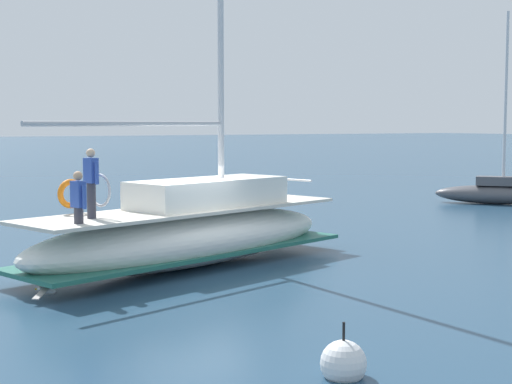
{
  "coord_description": "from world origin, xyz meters",
  "views": [
    {
      "loc": [
        17.12,
        -8.22,
        3.61
      ],
      "look_at": [
        -0.51,
        2.03,
        1.8
      ],
      "focal_mm": 54.48,
      "sensor_mm": 36.0,
      "label": 1
    }
  ],
  "objects": [
    {
      "name": "ground_plane",
      "position": [
        0.0,
        0.0,
        0.0
      ],
      "size": [
        400.0,
        400.0,
        0.0
      ],
      "primitive_type": "plane",
      "color": "navy"
    },
    {
      "name": "main_sailboat",
      "position": [
        -0.53,
        0.11,
        0.92
      ],
      "size": [
        5.1,
        9.88,
        13.92
      ],
      "color": "white",
      "rests_on": "ground"
    },
    {
      "name": "moored_catamaran",
      "position": [
        -7.42,
        18.45,
        0.58
      ],
      "size": [
        4.75,
        4.25,
        8.51
      ],
      "color": "#4C4C51",
      "rests_on": "ground"
    },
    {
      "name": "seagull",
      "position": [
        1.39,
        -4.03,
        0.19
      ],
      "size": [
        1.05,
        0.9,
        0.18
      ],
      "color": "silver",
      "rests_on": "ground"
    },
    {
      "name": "mooring_buoy",
      "position": [
        8.43,
        -1.73,
        0.2
      ],
      "size": [
        0.67,
        0.67,
        0.93
      ],
      "color": "silver",
      "rests_on": "ground"
    }
  ]
}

